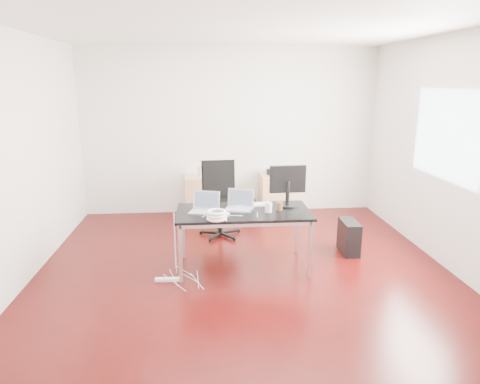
{
  "coord_description": "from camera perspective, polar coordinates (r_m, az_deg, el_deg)",
  "views": [
    {
      "loc": [
        -0.45,
        -4.79,
        2.25
      ],
      "look_at": [
        0.0,
        0.55,
        0.85
      ],
      "focal_mm": 32.0,
      "sensor_mm": 36.0,
      "label": 1
    }
  ],
  "objects": [
    {
      "name": "filing_cabinet_left",
      "position": [
        7.27,
        -5.26,
        -0.57
      ],
      "size": [
        0.5,
        0.5,
        0.7
      ],
      "primitive_type": "cube",
      "color": "tan",
      "rests_on": "ground"
    },
    {
      "name": "office_chair",
      "position": [
        6.34,
        -2.75,
        -0.41
      ],
      "size": [
        0.51,
        0.53,
        1.08
      ],
      "rotation": [
        0.0,
        0.0,
        0.06
      ],
      "color": "black",
      "rests_on": "ground"
    },
    {
      "name": "laptop_right",
      "position": [
        5.2,
        -0.04,
        -1.71
      ],
      "size": [
        0.39,
        0.35,
        0.23
      ],
      "rotation": [
        0.0,
        0.0,
        -0.33
      ],
      "color": "silver",
      "rests_on": "desk"
    },
    {
      "name": "keyboard",
      "position": [
        5.36,
        1.89,
        -1.71
      ],
      "size": [
        0.46,
        0.2,
        0.02
      ],
      "primitive_type": "cube",
      "rotation": [
        0.0,
        0.0,
        0.14
      ],
      "color": "white",
      "rests_on": "desk"
    },
    {
      "name": "cup_white",
      "position": [
        5.09,
        3.81,
        -2.04
      ],
      "size": [
        0.09,
        0.09,
        0.12
      ],
      "primitive_type": "cylinder",
      "rotation": [
        0.0,
        0.0,
        0.17
      ],
      "color": "white",
      "rests_on": "desk"
    },
    {
      "name": "power_strip",
      "position": [
        5.12,
        -9.57,
        -11.43
      ],
      "size": [
        0.3,
        0.07,
        0.04
      ],
      "primitive_type": "cube",
      "rotation": [
        0.0,
        0.0,
        -0.03
      ],
      "color": "white",
      "rests_on": "ground"
    },
    {
      "name": "pc_tower",
      "position": [
        5.94,
        14.32,
        -5.81
      ],
      "size": [
        0.21,
        0.46,
        0.44
      ],
      "primitive_type": "cube",
      "rotation": [
        0.0,
        0.0,
        -0.03
      ],
      "color": "black",
      "rests_on": "ground"
    },
    {
      "name": "power_adapter",
      "position": [
        4.96,
        -1.8,
        -3.04
      ],
      "size": [
        0.07,
        0.07,
        0.03
      ],
      "primitive_type": "cube",
      "rotation": [
        0.0,
        0.0,
        0.06
      ],
      "color": "white",
      "rests_on": "desk"
    },
    {
      "name": "cable_coil",
      "position": [
        4.82,
        -3.15,
        -3.1
      ],
      "size": [
        0.24,
        0.24,
        0.11
      ],
      "rotation": [
        0.0,
        0.0,
        0.31
      ],
      "color": "white",
      "rests_on": "desk"
    },
    {
      "name": "room_shell",
      "position": [
        4.89,
        0.97,
        4.67
      ],
      "size": [
        5.0,
        5.0,
        5.0
      ],
      "color": "#340606",
      "rests_on": "ground"
    },
    {
      "name": "desk",
      "position": [
        5.16,
        0.46,
        -3.08
      ],
      "size": [
        1.6,
        0.8,
        0.73
      ],
      "color": "black",
      "rests_on": "ground"
    },
    {
      "name": "navy_garment",
      "position": [
        7.28,
        4.98,
        2.65
      ],
      "size": [
        0.35,
        0.3,
        0.09
      ],
      "primitive_type": "cube",
      "rotation": [
        0.0,
        0.0,
        0.23
      ],
      "color": "black",
      "rests_on": "filing_cabinet_right"
    },
    {
      "name": "cup_brown",
      "position": [
        5.18,
        5.25,
        -1.89
      ],
      "size": [
        0.09,
        0.09,
        0.1
      ],
      "primitive_type": "cylinder",
      "rotation": [
        0.0,
        0.0,
        -0.19
      ],
      "color": "brown",
      "rests_on": "desk"
    },
    {
      "name": "wastebasket",
      "position": [
        7.38,
        1.15,
        -1.96
      ],
      "size": [
        0.28,
        0.28,
        0.28
      ],
      "primitive_type": "cylinder",
      "rotation": [
        0.0,
        0.0,
        0.17
      ],
      "color": "black",
      "rests_on": "ground"
    },
    {
      "name": "filing_cabinet_right",
      "position": [
        7.37,
        4.72,
        -0.35
      ],
      "size": [
        0.5,
        0.5,
        0.7
      ],
      "primitive_type": "cube",
      "color": "tan",
      "rests_on": "ground"
    },
    {
      "name": "laptop_left",
      "position": [
        5.12,
        -4.69,
        -2.02
      ],
      "size": [
        0.39,
        0.34,
        0.23
      ],
      "rotation": [
        0.0,
        0.0,
        -0.29
      ],
      "color": "silver",
      "rests_on": "desk"
    },
    {
      "name": "speaker",
      "position": [
        7.09,
        -5.17,
        2.7
      ],
      "size": [
        0.11,
        0.1,
        0.18
      ],
      "primitive_type": "cube",
      "rotation": [
        0.0,
        0.0,
        0.23
      ],
      "color": "#9E9E9E",
      "rests_on": "filing_cabinet_left"
    },
    {
      "name": "monitor",
      "position": [
        5.32,
        6.36,
        1.12
      ],
      "size": [
        0.45,
        0.26,
        0.51
      ],
      "rotation": [
        0.0,
        0.0,
        0.05
      ],
      "color": "black",
      "rests_on": "desk"
    }
  ]
}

